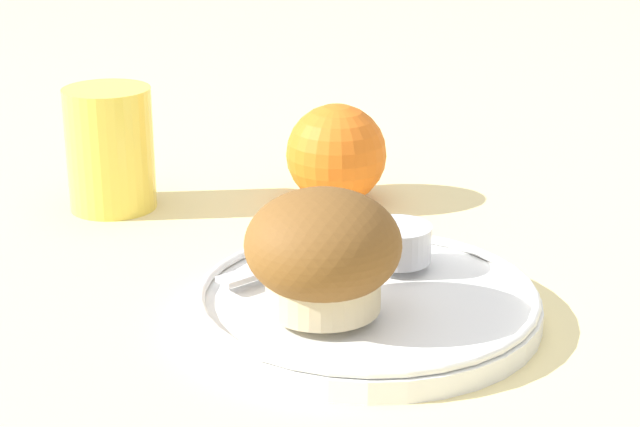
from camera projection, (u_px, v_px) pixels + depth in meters
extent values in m
plane|color=beige|center=(353.00, 303.00, 0.69)|extent=(3.00, 3.00, 0.00)
cylinder|color=white|center=(365.00, 308.00, 0.67)|extent=(0.22, 0.22, 0.01)
torus|color=white|center=(365.00, 293.00, 0.67)|extent=(0.21, 0.21, 0.01)
cylinder|color=beige|center=(323.00, 283.00, 0.64)|extent=(0.07, 0.07, 0.03)
ellipsoid|color=brown|center=(323.00, 244.00, 0.63)|extent=(0.09, 0.09, 0.07)
cylinder|color=silver|center=(397.00, 243.00, 0.71)|extent=(0.05, 0.05, 0.02)
cylinder|color=white|center=(398.00, 229.00, 0.70)|extent=(0.04, 0.04, 0.00)
sphere|color=#B7192D|center=(357.00, 255.00, 0.70)|extent=(0.01, 0.01, 0.01)
sphere|color=#B7192D|center=(374.00, 253.00, 0.71)|extent=(0.01, 0.01, 0.01)
cube|color=#B7B7BC|center=(319.00, 252.00, 0.72)|extent=(0.16, 0.07, 0.00)
sphere|color=orange|center=(336.00, 154.00, 0.87)|extent=(0.08, 0.08, 0.08)
cylinder|color=#EAD14C|center=(110.00, 149.00, 0.85)|extent=(0.07, 0.07, 0.10)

